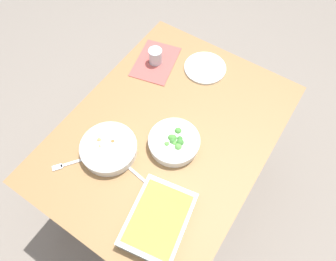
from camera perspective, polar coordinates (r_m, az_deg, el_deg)
The scene contains 10 objects.
ground_plane at distance 2.10m, azimuth 0.00°, elevation -10.16°, with size 6.00×6.00×0.00m, color slate.
dining_table at distance 1.50m, azimuth 0.00°, elevation -1.72°, with size 1.20×0.90×0.74m.
placemat at distance 1.68m, azimuth -2.33°, elevation 12.74°, with size 0.28×0.20×0.00m, color #B24C47.
stew_bowl at distance 1.37m, azimuth -11.02°, elevation -3.29°, with size 0.25×0.25×0.06m.
broccoli_bowl at distance 1.36m, azimuth 1.15°, elevation -2.12°, with size 0.23×0.23×0.07m.
baking_dish at distance 1.23m, azimuth -1.81°, elevation -16.37°, with size 0.33×0.27×0.06m.
drink_cup at distance 1.65m, azimuth -2.38°, elevation 13.60°, with size 0.07×0.07×0.08m.
side_plate at distance 1.65m, azimuth 6.95°, elevation 11.56°, with size 0.22×0.22×0.01m, color silver.
spoon_by_stew at distance 1.35m, azimuth -7.57°, elevation -6.69°, with size 0.04×0.18×0.01m.
fork_on_table at distance 1.41m, azimuth -17.99°, elevation -5.92°, with size 0.15×0.12×0.01m.
Camera 1 is at (-0.59, -0.39, 1.97)m, focal length 32.56 mm.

